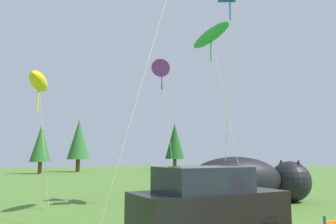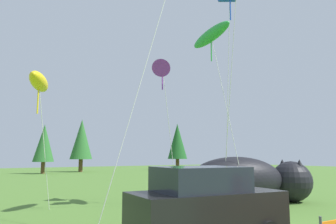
{
  "view_description": "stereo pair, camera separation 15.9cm",
  "coord_description": "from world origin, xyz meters",
  "px_view_note": "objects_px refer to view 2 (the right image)",
  "views": [
    {
      "loc": [
        -7.64,
        -6.06,
        2.25
      ],
      "look_at": [
        0.24,
        5.62,
        4.13
      ],
      "focal_mm": 35.0,
      "sensor_mm": 36.0,
      "label": 1
    },
    {
      "loc": [
        -7.51,
        -6.15,
        2.25
      ],
      "look_at": [
        0.24,
        5.62,
        4.13
      ],
      "focal_mm": 35.0,
      "sensor_mm": 36.0,
      "label": 2
    }
  ],
  "objects_px": {
    "kite_yellow_hero": "(39,82)",
    "parked_car": "(205,206)",
    "inflatable_cat": "(249,182)",
    "kite_purple_delta": "(162,65)",
    "kite_green_fish": "(211,36)"
  },
  "relations": [
    {
      "from": "kite_yellow_hero",
      "to": "parked_car",
      "type": "bearing_deg",
      "value": -68.12
    },
    {
      "from": "inflatable_cat",
      "to": "kite_green_fish",
      "type": "xyz_separation_m",
      "value": [
        -1.7,
        0.6,
        7.04
      ]
    },
    {
      "from": "inflatable_cat",
      "to": "kite_yellow_hero",
      "type": "xyz_separation_m",
      "value": [
        -9.12,
        2.66,
        4.18
      ]
    },
    {
      "from": "inflatable_cat",
      "to": "kite_purple_delta",
      "type": "height_order",
      "value": "kite_purple_delta"
    },
    {
      "from": "parked_car",
      "to": "kite_yellow_hero",
      "type": "relative_size",
      "value": 0.73
    },
    {
      "from": "kite_purple_delta",
      "to": "parked_car",
      "type": "bearing_deg",
      "value": -114.28
    },
    {
      "from": "parked_car",
      "to": "kite_purple_delta",
      "type": "xyz_separation_m",
      "value": [
        3.24,
        7.18,
        5.91
      ]
    },
    {
      "from": "parked_car",
      "to": "kite_green_fish",
      "type": "height_order",
      "value": "kite_green_fish"
    },
    {
      "from": "parked_car",
      "to": "kite_purple_delta",
      "type": "height_order",
      "value": "kite_purple_delta"
    },
    {
      "from": "inflatable_cat",
      "to": "kite_yellow_hero",
      "type": "height_order",
      "value": "kite_yellow_hero"
    },
    {
      "from": "kite_purple_delta",
      "to": "kite_green_fish",
      "type": "relative_size",
      "value": 0.87
    },
    {
      "from": "parked_car",
      "to": "kite_purple_delta",
      "type": "distance_m",
      "value": 9.85
    },
    {
      "from": "inflatable_cat",
      "to": "kite_green_fish",
      "type": "relative_size",
      "value": 0.74
    },
    {
      "from": "kite_purple_delta",
      "to": "kite_yellow_hero",
      "type": "xyz_separation_m",
      "value": [
        -6.04,
        -0.2,
        -1.69
      ]
    },
    {
      "from": "kite_yellow_hero",
      "to": "inflatable_cat",
      "type": "bearing_deg",
      "value": -16.27
    }
  ]
}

